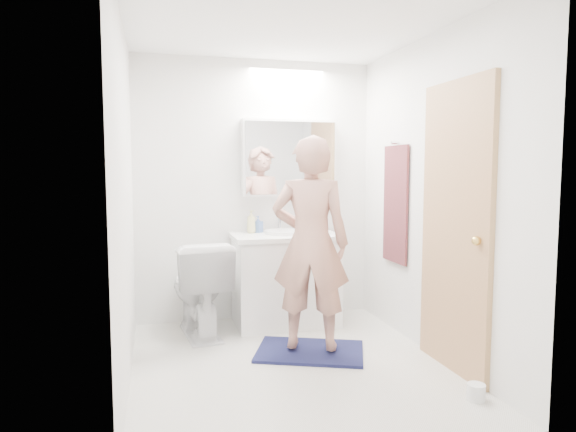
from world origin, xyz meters
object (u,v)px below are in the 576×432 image
object	(u,v)px
medicine_cabinet	(289,158)
soap_bottle_b	(258,224)
soap_bottle_a	(251,222)
toothbrush_cup	(305,226)
toilet_paper_roll	(476,392)
vanity_cabinet	(285,281)
toilet	(199,288)
person	(310,243)

from	to	relation	value
medicine_cabinet	soap_bottle_b	world-z (taller)	medicine_cabinet
soap_bottle_a	toothbrush_cup	size ratio (longest dim) A/B	2.09
soap_bottle_a	toilet_paper_roll	distance (m)	2.36
medicine_cabinet	toilet_paper_roll	xyz separation A→B (m)	(0.65, -2.00, -1.45)
soap_bottle_b	toilet_paper_roll	size ratio (longest dim) A/B	1.38
medicine_cabinet	toilet_paper_roll	distance (m)	2.55
vanity_cabinet	toilet	xyz separation A→B (m)	(-0.78, -0.11, 0.02)
vanity_cabinet	soap_bottle_a	distance (m)	0.62
soap_bottle_b	toothbrush_cup	bearing A→B (deg)	-2.56
vanity_cabinet	soap_bottle_a	bearing A→B (deg)	152.04
soap_bottle_a	toothbrush_cup	distance (m)	0.52
toilet_paper_roll	soap_bottle_b	bearing A→B (deg)	115.73
vanity_cabinet	toothbrush_cup	bearing A→B (deg)	34.35
medicine_cabinet	soap_bottle_a	bearing A→B (deg)	-170.77
toilet	toilet_paper_roll	xyz separation A→B (m)	(1.52, -1.68, -0.36)
medicine_cabinet	soap_bottle_a	xyz separation A→B (m)	(-0.37, -0.06, -0.58)
person	soap_bottle_a	distance (m)	0.97
soap_bottle_b	person	bearing A→B (deg)	-77.59
toothbrush_cup	toilet_paper_roll	bearing A→B (deg)	-75.55
vanity_cabinet	toilet_paper_roll	xyz separation A→B (m)	(0.74, -1.79, -0.34)
person	toothbrush_cup	bearing A→B (deg)	-82.05
toilet	person	size ratio (longest dim) A/B	0.51
soap_bottle_a	toilet_paper_roll	bearing A→B (deg)	-62.29
toilet_paper_roll	vanity_cabinet	bearing A→B (deg)	112.36
toilet_paper_roll	toothbrush_cup	bearing A→B (deg)	104.45
soap_bottle_a	toothbrush_cup	xyz separation A→B (m)	(0.52, 0.01, -0.06)
soap_bottle_b	toilet_paper_roll	bearing A→B (deg)	-64.27
vanity_cabinet	toilet	distance (m)	0.79
toothbrush_cup	soap_bottle_a	bearing A→B (deg)	-178.89
person	soap_bottle_a	xyz separation A→B (m)	(-0.28, 0.92, 0.08)
person	soap_bottle_b	bearing A→B (deg)	-55.30
toilet	toothbrush_cup	distance (m)	1.15
vanity_cabinet	person	xyz separation A→B (m)	(-0.00, -0.77, 0.46)
toilet	soap_bottle_a	distance (m)	0.77
medicine_cabinet	soap_bottle_b	size ratio (longest dim) A/B	5.81
person	toothbrush_cup	size ratio (longest dim) A/B	16.06
toilet	toilet_paper_roll	world-z (taller)	toilet
toilet	toothbrush_cup	size ratio (longest dim) A/B	8.16
vanity_cabinet	toilet_paper_roll	size ratio (longest dim) A/B	8.18
toothbrush_cup	person	bearing A→B (deg)	-104.35
soap_bottle_b	toilet	bearing A→B (deg)	-152.62
soap_bottle_a	soap_bottle_b	bearing A→B (deg)	23.41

